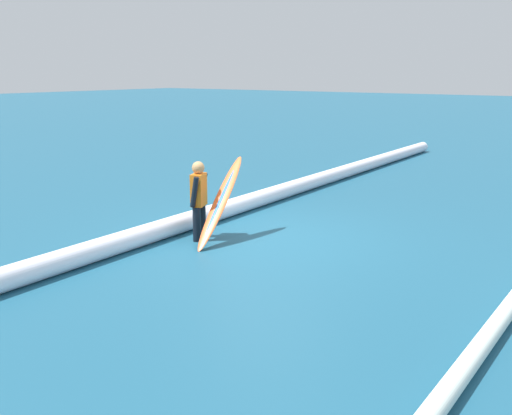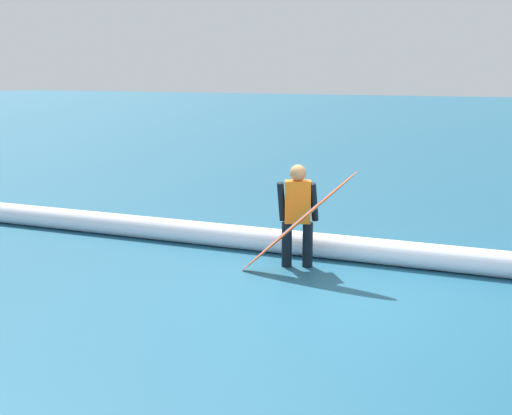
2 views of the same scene
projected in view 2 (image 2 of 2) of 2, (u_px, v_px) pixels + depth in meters
The scene contains 3 objects.
ground_plane at pixel (326, 292), 8.10m from camera, with size 131.19×131.19×0.00m, color #1C536E.
surfer at pixel (298, 211), 9.02m from camera, with size 0.49×0.37×1.39m.
surfboard at pixel (298, 223), 8.65m from camera, with size 1.54×0.51×1.42m.
Camera 2 is at (-2.47, 7.38, 2.60)m, focal length 47.57 mm.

